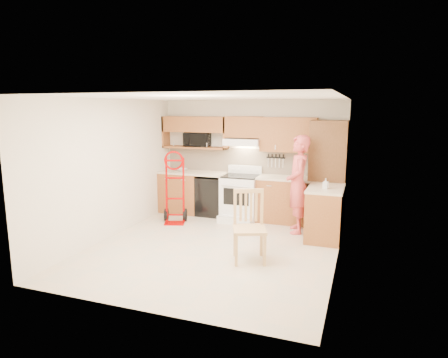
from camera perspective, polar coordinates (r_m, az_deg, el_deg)
The scene contains 28 objects.
floor at distance 6.75m, azimuth -1.46°, elevation -10.04°, with size 4.00×4.50×0.02m, color beige.
ceiling at distance 6.33m, azimuth -1.57°, elevation 11.88°, with size 4.00×4.50×0.02m, color white.
wall_back at distance 8.54m, azimuth 4.00°, elevation 2.98°, with size 4.00×0.02×2.50m, color beige.
wall_front at distance 4.44m, azimuth -12.18°, elevation -4.11°, with size 4.00×0.02×2.50m, color beige.
wall_left at distance 7.38m, azimuth -16.21°, elevation 1.44°, with size 0.02×4.50×2.50m, color beige.
wall_right at distance 6.00m, azimuth 16.67°, elevation -0.56°, with size 0.02×4.50×2.50m, color beige.
backsplash at distance 8.53m, azimuth 3.95°, elevation 2.63°, with size 3.92×0.03×0.55m, color beige.
lower_cab_left at distance 8.94m, azimuth -6.22°, elevation -1.93°, with size 0.90×0.60×0.90m, color #915F34.
dishwasher at distance 8.65m, azimuth -1.74°, elevation -2.46°, with size 0.60×0.60×0.85m, color black.
lower_cab_right at distance 8.20m, azimuth 8.93°, elevation -3.11°, with size 1.14×0.60×0.90m, color #915F34.
countertop_left at distance 8.73m, azimuth -4.51°, elevation 0.94°, with size 1.50×0.63×0.04m, color beige.
countertop_right at distance 8.11m, azimuth 9.02°, elevation 0.12°, with size 1.14×0.63×0.04m, color beige.
cab_return_right at distance 7.32m, azimuth 14.45°, elevation -4.96°, with size 0.60×1.00×0.90m, color #915F34.
countertop_return at distance 7.21m, azimuth 14.62°, elevation -1.36°, with size 0.63×1.00×0.04m, color beige.
pantry_tall at distance 7.98m, azimuth 14.84°, elevation 0.68°, with size 0.70×0.60×2.10m, color brown.
upper_cab_left at distance 8.74m, azimuth -4.24°, elevation 7.95°, with size 1.50×0.33×0.34m, color #915F34.
upper_shelf_mw at distance 8.78m, azimuth -4.19°, elevation 4.62°, with size 1.50×0.33×0.04m, color #915F34.
upper_cab_center at distance 8.35m, azimuth 2.93°, elevation 7.58°, with size 0.76×0.33×0.44m, color #915F34.
upper_cab_right at distance 8.13m, azimuth 9.38°, elevation 6.39°, with size 1.14×0.33×0.70m, color #915F34.
range_hood at distance 8.31m, azimuth 2.78°, elevation 5.42°, with size 0.76×0.46×0.14m, color white.
knife_strip at distance 8.36m, azimuth 7.53°, elevation 2.69°, with size 0.40×0.05×0.29m, color black, non-canonical shape.
microwave at distance 8.74m, azimuth -3.87°, elevation 5.77°, with size 0.57×0.38×0.31m, color black.
range at distance 8.25m, azimuth 2.32°, elevation -2.17°, with size 0.75×0.99×1.11m, color white, non-canonical shape.
person at distance 7.47m, azimuth 10.72°, elevation -0.78°, with size 0.67×0.44×1.85m, color #CE4B4B.
hand_truck at distance 8.05m, azimuth -7.22°, elevation -1.72°, with size 0.53×0.48×1.34m, color #A40000, non-canonical shape.
dining_chair at distance 6.04m, azimuth 3.73°, elevation -6.95°, with size 0.49×0.54×1.09m, color tan, non-canonical shape.
soap_bottle at distance 7.09m, azimuth 14.58°, elevation -0.63°, with size 0.08×0.08×0.18m, color white.
bowl at distance 8.84m, azimuth -6.21°, elevation 1.36°, with size 0.24×0.24×0.06m, color white.
Camera 1 is at (2.30, -5.90, 2.34)m, focal length 31.40 mm.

